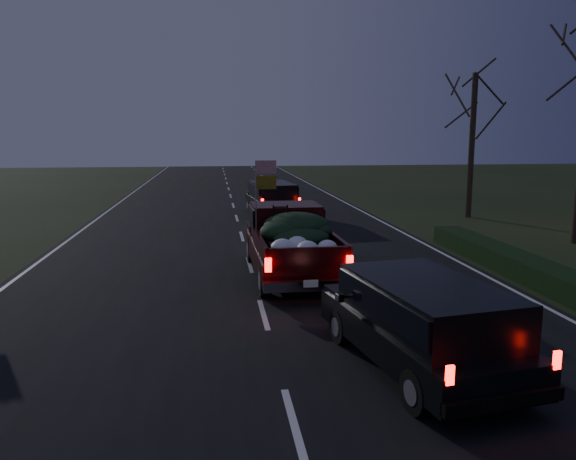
{
  "coord_description": "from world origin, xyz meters",
  "views": [
    {
      "loc": [
        -1.06,
        -12.35,
        4.12
      ],
      "look_at": [
        1.08,
        3.88,
        1.3
      ],
      "focal_mm": 35.0,
      "sensor_mm": 36.0,
      "label": 1
    }
  ],
  "objects": [
    {
      "name": "hedge_row",
      "position": [
        7.8,
        3.0,
        0.3
      ],
      "size": [
        1.0,
        10.0,
        0.6
      ],
      "primitive_type": "cube",
      "color": "black",
      "rests_on": "ground"
    },
    {
      "name": "pickup_truck",
      "position": [
        1.11,
        3.55,
        1.13
      ],
      "size": [
        2.3,
        5.78,
        3.01
      ],
      "rotation": [
        0.0,
        0.0,
        0.02
      ],
      "color": "black",
      "rests_on": "ground"
    },
    {
      "name": "road_asphalt",
      "position": [
        0.0,
        0.0,
        0.01
      ],
      "size": [
        14.0,
        120.0,
        0.02
      ],
      "primitive_type": "cube",
      "color": "black",
      "rests_on": "ground"
    },
    {
      "name": "rear_suv",
      "position": [
        2.48,
        -3.43,
        1.01
      ],
      "size": [
        2.66,
        4.88,
        1.33
      ],
      "rotation": [
        0.0,
        0.0,
        0.16
      ],
      "color": "black",
      "rests_on": "ground"
    },
    {
      "name": "bare_tree_far",
      "position": [
        11.5,
        14.0,
        5.23
      ],
      "size": [
        3.6,
        3.6,
        7.0
      ],
      "color": "black",
      "rests_on": "ground"
    },
    {
      "name": "lead_suv",
      "position": [
        1.82,
        15.82,
        1.03
      ],
      "size": [
        2.42,
        4.92,
        1.37
      ],
      "rotation": [
        0.0,
        0.0,
        0.09
      ],
      "color": "black",
      "rests_on": "ground"
    },
    {
      "name": "ground",
      "position": [
        0.0,
        0.0,
        0.0
      ],
      "size": [
        120.0,
        120.0,
        0.0
      ],
      "primitive_type": "plane",
      "color": "black",
      "rests_on": "ground"
    }
  ]
}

